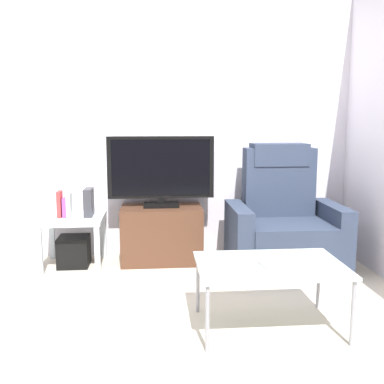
# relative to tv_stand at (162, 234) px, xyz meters

# --- Properties ---
(ground_plane) EXTENTS (6.40, 6.40, 0.00)m
(ground_plane) POSITION_rel_tv_stand_xyz_m (-0.04, -0.85, -0.26)
(ground_plane) COLOR beige
(wall_back) EXTENTS (6.40, 0.06, 2.60)m
(wall_back) POSITION_rel_tv_stand_xyz_m (-0.04, 0.28, 1.04)
(wall_back) COLOR silver
(wall_back) RESTS_ON ground
(tv_stand) EXTENTS (0.73, 0.44, 0.51)m
(tv_stand) POSITION_rel_tv_stand_xyz_m (0.00, 0.00, 0.00)
(tv_stand) COLOR #4C2D1E
(tv_stand) RESTS_ON ground
(television) EXTENTS (0.96, 0.20, 0.64)m
(television) POSITION_rel_tv_stand_xyz_m (0.00, 0.02, 0.59)
(television) COLOR black
(television) RESTS_ON tv_stand
(recliner_armchair) EXTENTS (0.98, 0.78, 1.08)m
(recliner_armchair) POSITION_rel_tv_stand_xyz_m (1.08, -0.21, 0.12)
(recliner_armchair) COLOR #2D384C
(recliner_armchair) RESTS_ON ground
(side_table) EXTENTS (0.54, 0.54, 0.45)m
(side_table) POSITION_rel_tv_stand_xyz_m (-0.79, -0.07, 0.12)
(side_table) COLOR silver
(side_table) RESTS_ON ground
(subwoofer_box) EXTENTS (0.27, 0.27, 0.27)m
(subwoofer_box) POSITION_rel_tv_stand_xyz_m (-0.79, -0.07, -0.12)
(subwoofer_box) COLOR black
(subwoofer_box) RESTS_ON ground
(book_leftmost) EXTENTS (0.04, 0.11, 0.23)m
(book_leftmost) POSITION_rel_tv_stand_xyz_m (-0.89, -0.09, 0.31)
(book_leftmost) COLOR red
(book_leftmost) RESTS_ON side_table
(book_middle) EXTENTS (0.04, 0.12, 0.17)m
(book_middle) POSITION_rel_tv_stand_xyz_m (-0.84, -0.09, 0.28)
(book_middle) COLOR purple
(book_middle) RESTS_ON side_table
(book_rightmost) EXTENTS (0.03, 0.14, 0.21)m
(book_rightmost) POSITION_rel_tv_stand_xyz_m (-0.80, -0.09, 0.30)
(book_rightmost) COLOR white
(book_rightmost) RESTS_ON side_table
(game_console) EXTENTS (0.07, 0.20, 0.24)m
(game_console) POSITION_rel_tv_stand_xyz_m (-0.64, -0.06, 0.32)
(game_console) COLOR #333338
(game_console) RESTS_ON side_table
(coffee_table) EXTENTS (0.90, 0.60, 0.42)m
(coffee_table) POSITION_rel_tv_stand_xyz_m (0.64, -1.41, 0.14)
(coffee_table) COLOR #B2C6C1
(coffee_table) RESTS_ON ground
(cell_phone) EXTENTS (0.10, 0.16, 0.01)m
(cell_phone) POSITION_rel_tv_stand_xyz_m (0.62, -1.46, 0.17)
(cell_phone) COLOR #B7B7BC
(cell_phone) RESTS_ON coffee_table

